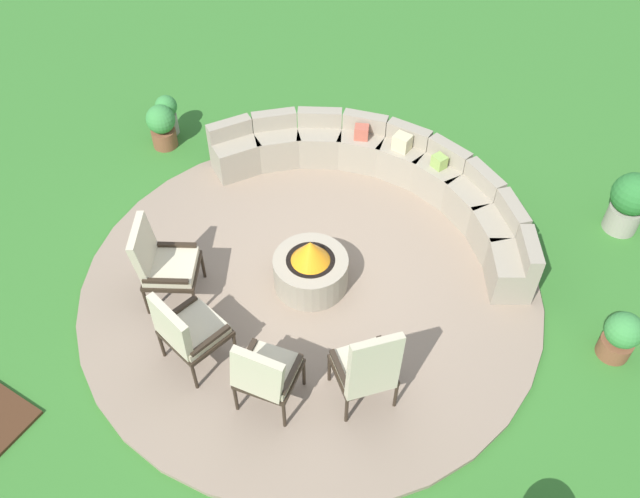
# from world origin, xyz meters

# --- Properties ---
(ground_plane) EXTENTS (24.00, 24.00, 0.00)m
(ground_plane) POSITION_xyz_m (0.00, 0.00, 0.00)
(ground_plane) COLOR #387A2D
(patio_circle) EXTENTS (5.24, 5.24, 0.06)m
(patio_circle) POSITION_xyz_m (0.00, 0.00, 0.03)
(patio_circle) COLOR gray
(patio_circle) RESTS_ON ground_plane
(fire_pit) EXTENTS (0.84, 0.84, 0.68)m
(fire_pit) POSITION_xyz_m (0.00, 0.00, 0.32)
(fire_pit) COLOR #9E937F
(fire_pit) RESTS_ON patio_circle
(curved_stone_bench) EXTENTS (4.50, 1.68, 0.69)m
(curved_stone_bench) POSITION_xyz_m (0.01, 1.79, 0.35)
(curved_stone_bench) COLOR #9E937F
(curved_stone_bench) RESTS_ON patio_circle
(lounge_chair_front_left) EXTENTS (0.79, 0.79, 1.06)m
(lounge_chair_front_left) POSITION_xyz_m (-1.27, -0.97, 0.61)
(lounge_chair_front_left) COLOR #2D2319
(lounge_chair_front_left) RESTS_ON patio_circle
(lounge_chair_front_right) EXTENTS (0.69, 0.68, 1.04)m
(lounge_chair_front_right) POSITION_xyz_m (-0.48, -1.52, 0.60)
(lounge_chair_front_right) COLOR #2D2319
(lounge_chair_front_right) RESTS_ON patio_circle
(lounge_chair_back_left) EXTENTS (0.63, 0.63, 1.03)m
(lounge_chair_back_left) POSITION_xyz_m (0.45, -1.53, 0.60)
(lounge_chair_back_left) COLOR #2D2319
(lounge_chair_back_left) RESTS_ON patio_circle
(lounge_chair_back_right) EXTENTS (0.75, 0.77, 1.15)m
(lounge_chair_back_right) POSITION_xyz_m (1.25, -1.00, 0.64)
(lounge_chair_back_right) COLOR #2D2319
(lounge_chair_back_right) RESTS_ON patio_circle
(potted_plant_0) EXTENTS (0.38, 0.38, 0.60)m
(potted_plant_0) POSITION_xyz_m (3.20, 0.89, 0.31)
(potted_plant_0) COLOR brown
(potted_plant_0) RESTS_ON ground_plane
(potted_plant_1) EXTENTS (0.52, 0.52, 0.82)m
(potted_plant_1) POSITION_xyz_m (2.78, 2.82, 0.45)
(potted_plant_1) COLOR #A89E8E
(potted_plant_1) RESTS_ON ground_plane
(potted_plant_3) EXTENTS (0.40, 0.40, 0.65)m
(potted_plant_3) POSITION_xyz_m (-3.13, 1.13, 0.35)
(potted_plant_3) COLOR brown
(potted_plant_3) RESTS_ON ground_plane
(potted_plant_4) EXTENTS (0.31, 0.31, 0.60)m
(potted_plant_4) POSITION_xyz_m (-3.26, 1.40, 0.34)
(potted_plant_4) COLOR #A89E8E
(potted_plant_4) RESTS_ON ground_plane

